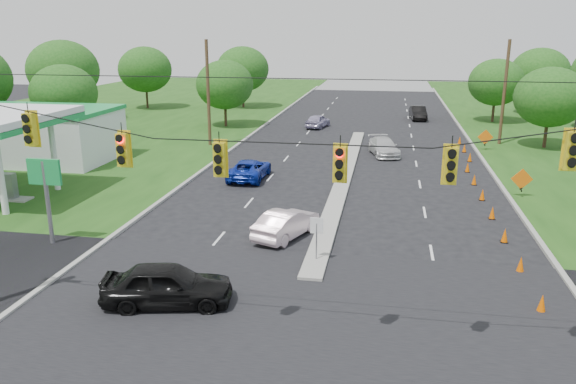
% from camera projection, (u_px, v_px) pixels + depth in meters
% --- Properties ---
extents(ground, '(160.00, 160.00, 0.00)m').
position_uv_depth(ground, '(293.00, 333.00, 18.60)').
color(ground, black).
rests_on(ground, ground).
extents(cross_street, '(160.00, 14.00, 0.02)m').
position_uv_depth(cross_street, '(293.00, 333.00, 18.60)').
color(cross_street, black).
rests_on(cross_street, ground).
extents(curb_left, '(0.25, 110.00, 0.16)m').
position_uv_depth(curb_left, '(237.00, 146.00, 48.70)').
color(curb_left, gray).
rests_on(curb_left, ground).
extents(curb_right, '(0.25, 110.00, 0.16)m').
position_uv_depth(curb_right, '(479.00, 155.00, 45.26)').
color(curb_right, gray).
rests_on(curb_right, ground).
extents(median, '(1.00, 34.00, 0.18)m').
position_uv_depth(median, '(345.00, 177.00, 38.47)').
color(median, gray).
rests_on(median, ground).
extents(median_sign, '(0.55, 0.06, 2.05)m').
position_uv_depth(median_sign, '(317.00, 231.00, 23.87)').
color(median_sign, gray).
rests_on(median_sign, ground).
extents(signal_span, '(25.60, 0.32, 9.00)m').
position_uv_depth(signal_span, '(285.00, 198.00, 16.29)').
color(signal_span, '#422D1C').
rests_on(signal_span, ground).
extents(utility_pole_far_left, '(0.28, 0.28, 9.00)m').
position_uv_depth(utility_pole_far_left, '(208.00, 94.00, 47.87)').
color(utility_pole_far_left, '#422D1C').
rests_on(utility_pole_far_left, ground).
extents(utility_pole_far_right, '(0.28, 0.28, 9.00)m').
position_uv_depth(utility_pole_far_right, '(504.00, 93.00, 48.33)').
color(utility_pole_far_right, '#422D1C').
rests_on(utility_pole_far_right, ground).
extents(gas_station, '(18.40, 19.70, 5.20)m').
position_uv_depth(gas_station, '(22.00, 131.00, 41.07)').
color(gas_station, white).
rests_on(gas_station, ground).
extents(cone_0, '(0.32, 0.32, 0.70)m').
position_uv_depth(cone_0, '(542.00, 303.00, 19.90)').
color(cone_0, '#E95B00').
rests_on(cone_0, ground).
extents(cone_1, '(0.32, 0.32, 0.70)m').
position_uv_depth(cone_1, '(521.00, 264.00, 23.21)').
color(cone_1, '#E95B00').
rests_on(cone_1, ground).
extents(cone_2, '(0.32, 0.32, 0.70)m').
position_uv_depth(cone_2, '(505.00, 235.00, 26.52)').
color(cone_2, '#E95B00').
rests_on(cone_2, ground).
extents(cone_3, '(0.32, 0.32, 0.70)m').
position_uv_depth(cone_3, '(492.00, 213.00, 29.83)').
color(cone_3, '#E95B00').
rests_on(cone_3, ground).
extents(cone_4, '(0.32, 0.32, 0.70)m').
position_uv_depth(cone_4, '(482.00, 195.00, 33.14)').
color(cone_4, '#E95B00').
rests_on(cone_4, ground).
extents(cone_5, '(0.32, 0.32, 0.70)m').
position_uv_depth(cone_5, '(474.00, 180.00, 36.45)').
color(cone_5, '#E95B00').
rests_on(cone_5, ground).
extents(cone_6, '(0.32, 0.32, 0.70)m').
position_uv_depth(cone_6, '(468.00, 167.00, 39.76)').
color(cone_6, '#E95B00').
rests_on(cone_6, ground).
extents(cone_7, '(0.32, 0.32, 0.70)m').
position_uv_depth(cone_7, '(470.00, 157.00, 42.97)').
color(cone_7, '#E95B00').
rests_on(cone_7, ground).
extents(cone_8, '(0.32, 0.32, 0.70)m').
position_uv_depth(cone_8, '(464.00, 148.00, 46.28)').
color(cone_8, '#E95B00').
rests_on(cone_8, ground).
extents(cone_9, '(0.32, 0.32, 0.70)m').
position_uv_depth(cone_9, '(460.00, 140.00, 49.59)').
color(cone_9, '#E95B00').
rests_on(cone_9, ground).
extents(work_sign_1, '(1.27, 0.58, 1.37)m').
position_uv_depth(work_sign_1, '(522.00, 180.00, 33.48)').
color(work_sign_1, black).
rests_on(work_sign_1, ground).
extents(work_sign_2, '(1.27, 0.58, 1.37)m').
position_uv_depth(work_sign_2, '(485.00, 138.00, 46.73)').
color(work_sign_2, black).
rests_on(work_sign_2, ground).
extents(tree_2, '(5.88, 5.88, 6.86)m').
position_uv_depth(tree_2, '(64.00, 93.00, 50.22)').
color(tree_2, black).
rests_on(tree_2, ground).
extents(tree_3, '(7.56, 7.56, 8.82)m').
position_uv_depth(tree_3, '(63.00, 70.00, 60.36)').
color(tree_3, black).
rests_on(tree_3, ground).
extents(tree_4, '(6.72, 6.72, 7.84)m').
position_uv_depth(tree_4, '(145.00, 69.00, 71.20)').
color(tree_4, black).
rests_on(tree_4, ground).
extents(tree_5, '(5.88, 5.88, 6.86)m').
position_uv_depth(tree_5, '(225.00, 85.00, 57.63)').
color(tree_5, black).
rests_on(tree_5, ground).
extents(tree_6, '(6.72, 6.72, 7.84)m').
position_uv_depth(tree_6, '(243.00, 69.00, 71.99)').
color(tree_6, black).
rests_on(tree_6, ground).
extents(tree_9, '(5.88, 5.88, 6.86)m').
position_uv_depth(tree_9, '(550.00, 97.00, 46.83)').
color(tree_9, black).
rests_on(tree_9, ground).
extents(tree_11, '(6.72, 6.72, 7.84)m').
position_uv_depth(tree_11, '(540.00, 73.00, 65.84)').
color(tree_11, black).
rests_on(tree_11, ground).
extents(tree_12, '(5.88, 5.88, 6.86)m').
position_uv_depth(tree_12, '(496.00, 82.00, 60.42)').
color(tree_12, black).
rests_on(tree_12, ground).
extents(black_sedan, '(4.99, 2.81, 1.60)m').
position_uv_depth(black_sedan, '(167.00, 285.00, 20.31)').
color(black_sedan, black).
rests_on(black_sedan, ground).
extents(white_sedan, '(2.88, 4.42, 1.38)m').
position_uv_depth(white_sedan, '(286.00, 223.00, 27.14)').
color(white_sedan, silver).
rests_on(white_sedan, ground).
extents(blue_pickup, '(2.27, 4.84, 1.34)m').
position_uv_depth(blue_pickup, '(249.00, 169.00, 37.89)').
color(blue_pickup, '#1028A1').
rests_on(blue_pickup, ground).
extents(silver_car_far, '(2.99, 5.02, 1.36)m').
position_uv_depth(silver_car_far, '(384.00, 147.00, 45.16)').
color(silver_car_far, silver).
rests_on(silver_car_far, ground).
extents(silver_car_oncoming, '(2.48, 4.33, 1.39)m').
position_uv_depth(silver_car_oncoming, '(318.00, 121.00, 58.07)').
color(silver_car_oncoming, '#9D94B6').
rests_on(silver_car_oncoming, ground).
extents(dark_car_receding, '(1.93, 4.65, 1.50)m').
position_uv_depth(dark_car_receding, '(418.00, 113.00, 63.34)').
color(dark_car_receding, black).
rests_on(dark_car_receding, ground).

